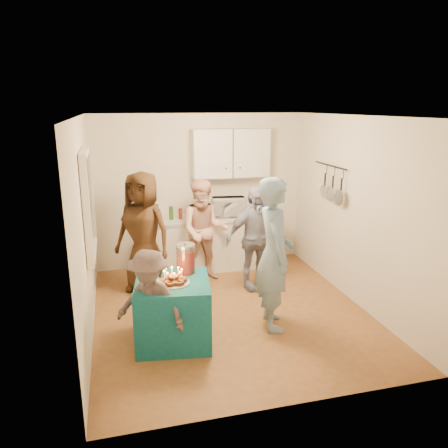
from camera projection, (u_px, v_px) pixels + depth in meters
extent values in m
plane|color=brown|center=(230.00, 312.00, 5.96)|extent=(4.00, 4.00, 0.00)
plane|color=white|center=(231.00, 116.00, 5.28)|extent=(4.00, 4.00, 0.00)
plane|color=silver|center=(200.00, 191.00, 7.49)|extent=(3.60, 3.60, 0.00)
plane|color=silver|center=(85.00, 229.00, 5.19)|extent=(4.00, 4.00, 0.00)
plane|color=silver|center=(356.00, 212.00, 6.05)|extent=(4.00, 4.00, 0.00)
cube|color=black|center=(87.00, 203.00, 5.41)|extent=(0.04, 1.00, 1.20)
cube|color=white|center=(216.00, 244.00, 7.49)|extent=(2.20, 0.58, 0.86)
cube|color=beige|center=(216.00, 218.00, 7.37)|extent=(2.24, 0.62, 0.05)
cube|color=white|center=(231.00, 153.00, 7.30)|extent=(1.30, 0.30, 0.80)
cube|color=black|center=(328.00, 182.00, 6.61)|extent=(0.12, 1.00, 0.60)
imported|color=white|center=(229.00, 207.00, 7.37)|extent=(0.59, 0.44, 0.30)
cube|color=#0F5664|center=(173.00, 311.00, 5.14)|extent=(0.96, 0.96, 0.76)
cylinder|color=red|center=(186.00, 259.00, 5.26)|extent=(0.22, 0.22, 0.34)
imported|color=#7E9DB7|center=(274.00, 254.00, 5.35)|extent=(0.56, 0.76, 1.92)
imported|color=brown|center=(143.00, 232.00, 6.46)|extent=(1.06, 0.99, 1.81)
imported|color=#E48977|center=(204.00, 231.00, 6.88)|extent=(0.88, 0.73, 1.62)
imported|color=#101238|center=(254.00, 238.00, 6.55)|extent=(0.99, 0.56, 1.58)
imported|color=#504040|center=(150.00, 305.00, 4.75)|extent=(0.93, 0.84, 1.25)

